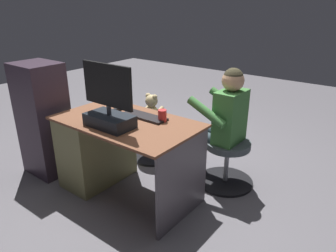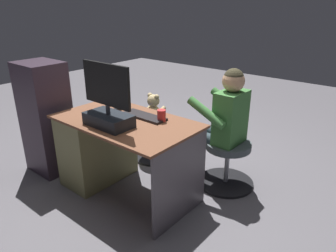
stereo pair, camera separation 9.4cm
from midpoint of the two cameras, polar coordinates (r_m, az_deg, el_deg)
The scene contains 12 objects.
ground_plane at distance 3.22m, azimuth -1.82°, elevation -9.27°, with size 10.00×10.00×0.00m, color slate.
desk at distance 3.05m, azimuth -10.75°, elevation -3.50°, with size 1.24×0.73×0.72m.
monitor at distance 2.54m, azimuth -9.80°, elevation 3.18°, with size 0.51×0.23×0.51m.
keyboard at distance 2.74m, azimuth -3.34°, elevation 1.79°, with size 0.42×0.14×0.02m, color black.
computer_mouse at distance 2.94m, azimuth -8.07°, elevation 3.24°, with size 0.06×0.10×0.04m, color black.
cup at distance 2.63m, azimuth -0.17°, elevation 1.89°, with size 0.07×0.07×0.10m, color red.
tv_remote at distance 2.85m, azimuth -9.45°, elevation 2.35°, with size 0.04×0.15×0.02m, color black.
office_chair_teddy at distance 3.51m, azimuth -1.79°, elevation -1.81°, with size 0.49×0.49×0.44m.
teddy_bear at distance 3.40m, azimuth -1.74°, elevation 3.22°, with size 0.21×0.21×0.30m.
visitor_chair at distance 3.06m, azimuth 11.55°, elevation -6.20°, with size 0.53×0.53×0.44m.
person at distance 2.92m, azimuth 10.76°, elevation 1.52°, with size 0.52×0.48×1.13m.
equipment_rack at distance 3.36m, azimuth -20.50°, elevation 1.31°, with size 0.44×0.36×1.13m, color #342733.
Camera 2 is at (-1.87, 2.03, 1.67)m, focal length 33.61 mm.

